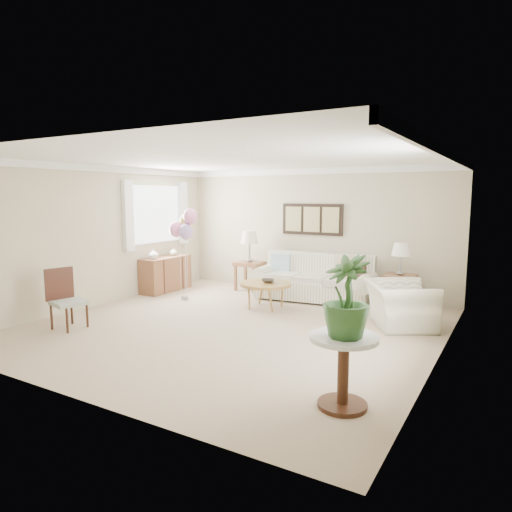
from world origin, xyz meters
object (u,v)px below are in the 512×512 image
at_px(sofa, 315,282).
at_px(coffee_table, 266,285).
at_px(balloon_cluster, 185,225).
at_px(accent_chair, 66,297).
at_px(armchair, 400,305).

relative_size(sofa, coffee_table, 2.69).
distance_m(sofa, balloon_cluster, 2.78).
relative_size(coffee_table, balloon_cluster, 0.52).
bearing_deg(sofa, accent_chair, -124.16).
relative_size(coffee_table, armchair, 0.88).
bearing_deg(balloon_cluster, armchair, 3.68).
height_order(armchair, accent_chair, accent_chair).
bearing_deg(coffee_table, accent_chair, -127.84).
relative_size(armchair, balloon_cluster, 0.59).
relative_size(accent_chair, balloon_cluster, 0.52).
bearing_deg(coffee_table, balloon_cluster, -172.77).
height_order(sofa, balloon_cluster, balloon_cluster).
bearing_deg(accent_chair, balloon_cluster, 81.08).
distance_m(coffee_table, accent_chair, 3.37).
bearing_deg(accent_chair, armchair, 31.31).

